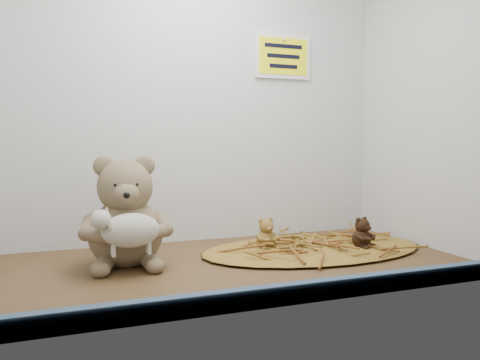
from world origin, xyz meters
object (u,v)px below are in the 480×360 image
object	(u,v)px
mini_teddy_brown	(362,231)
main_teddy	(125,211)
toy_lamb	(131,230)
mini_teddy_tan	(266,232)

from	to	relation	value
mini_teddy_brown	main_teddy	bearing A→B (deg)	153.46
toy_lamb	mini_teddy_tan	xyz separation A→B (cm)	(36.58, 11.11, -4.70)
mini_teddy_tan	toy_lamb	bearing A→B (deg)	-168.56
main_teddy	mini_teddy_brown	world-z (taller)	main_teddy
mini_teddy_brown	toy_lamb	bearing A→B (deg)	162.13
mini_teddy_tan	main_teddy	bearing A→B (deg)	177.47
mini_teddy_tan	mini_teddy_brown	distance (cm)	25.62
main_teddy	mini_teddy_brown	bearing A→B (deg)	-1.66
mini_teddy_brown	mini_teddy_tan	bearing A→B (deg)	140.71
main_teddy	toy_lamb	xyz separation A→B (cm)	(0.00, -9.24, -3.06)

